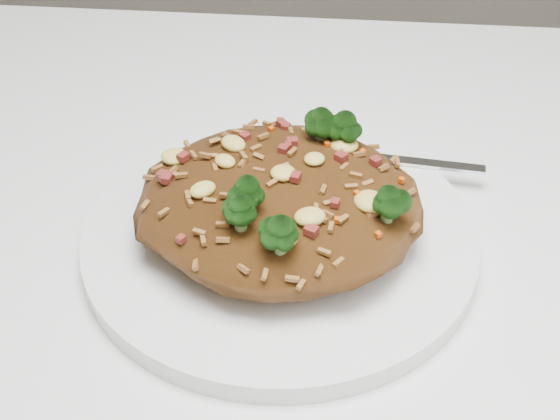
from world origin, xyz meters
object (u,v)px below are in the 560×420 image
object	(u,v)px
plate	(280,237)
fork	(378,158)
fried_rice	(281,193)
dining_table	(86,417)

from	to	relation	value
plate	fork	world-z (taller)	fork
plate	fork	bearing A→B (deg)	52.06
plate	fried_rice	bearing A→B (deg)	-36.25
dining_table	plate	xyz separation A→B (m)	(0.12, 0.08, 0.10)
dining_table	fried_rice	world-z (taller)	fried_rice
fried_rice	fork	xyz separation A→B (m)	(0.06, 0.08, -0.03)
dining_table	fork	world-z (taller)	fork
fried_rice	fork	size ratio (longest dim) A/B	1.07
fried_rice	fork	bearing A→B (deg)	52.52
plate	fried_rice	world-z (taller)	fried_rice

